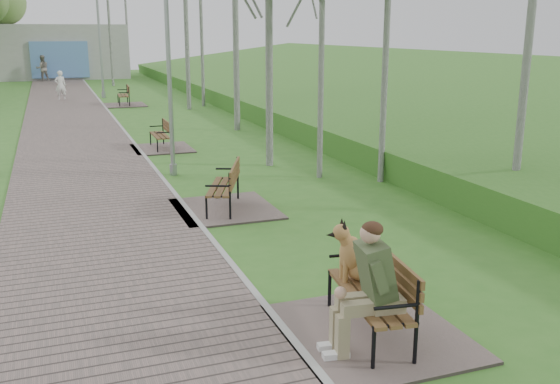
{
  "coord_description": "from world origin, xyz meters",
  "views": [
    {
      "loc": [
        -2.42,
        -0.55,
        3.53
      ],
      "look_at": [
        0.62,
        7.71,
        1.25
      ],
      "focal_mm": 40.0,
      "sensor_mm": 36.0,
      "label": 1
    }
  ],
  "objects": [
    {
      "name": "pedestrian_near",
      "position": [
        -1.84,
        34.35,
        0.76
      ],
      "size": [
        0.61,
        0.45,
        1.53
      ],
      "primitive_type": "imported",
      "rotation": [
        0.0,
        0.0,
        3.29
      ],
      "color": "white",
      "rests_on": "ground"
    },
    {
      "name": "kerb",
      "position": [
        0.0,
        21.5,
        0.03
      ],
      "size": [
        0.1,
        67.0,
        0.05
      ],
      "primitive_type": "cube",
      "color": "#999993",
      "rests_on": "ground"
    },
    {
      "name": "bench_main",
      "position": [
        0.85,
        5.42,
        0.51
      ],
      "size": [
        2.05,
        2.28,
        1.79
      ],
      "color": "#62554F",
      "rests_on": "ground"
    },
    {
      "name": "bench_far",
      "position": [
        0.95,
        30.73,
        0.23
      ],
      "size": [
        1.96,
        2.18,
        1.2
      ],
      "color": "#62554F",
      "rests_on": "ground"
    },
    {
      "name": "lamp_post_second",
      "position": [
        0.35,
        14.8,
        2.24
      ],
      "size": [
        0.19,
        0.19,
        4.8
      ],
      "color": "#93959A",
      "rests_on": "ground"
    },
    {
      "name": "bench_third",
      "position": [
        0.66,
        18.45,
        0.2
      ],
      "size": [
        1.74,
        1.94,
        1.07
      ],
      "color": "#62554F",
      "rests_on": "ground"
    },
    {
      "name": "walkway",
      "position": [
        -1.75,
        21.5,
        0.02
      ],
      "size": [
        3.5,
        67.0,
        0.04
      ],
      "primitive_type": "cube",
      "color": "#62554F",
      "rests_on": "ground"
    },
    {
      "name": "embankment",
      "position": [
        12.0,
        20.0,
        0.0
      ],
      "size": [
        14.0,
        70.0,
        1.6
      ],
      "primitive_type": "cube",
      "color": "#49812F",
      "rests_on": "ground"
    },
    {
      "name": "bench_second",
      "position": [
        0.7,
        11.28,
        0.22
      ],
      "size": [
        1.94,
        2.16,
        1.19
      ],
      "color": "#62554F",
      "rests_on": "ground"
    },
    {
      "name": "lamp_post_third",
      "position": [
        0.34,
        34.81,
        2.57
      ],
      "size": [
        0.21,
        0.21,
        5.49
      ],
      "color": "#93959A",
      "rests_on": "ground"
    },
    {
      "name": "building_north",
      "position": [
        -1.5,
        50.97,
        1.99
      ],
      "size": [
        10.0,
        5.2,
        4.0
      ],
      "color": "#9E9E99",
      "rests_on": "ground"
    },
    {
      "name": "pedestrian_far",
      "position": [
        -2.74,
        47.67,
        0.93
      ],
      "size": [
        1.03,
        0.88,
        1.86
      ],
      "primitive_type": "imported",
      "rotation": [
        0.0,
        0.0,
        3.35
      ],
      "color": "gray",
      "rests_on": "ground"
    }
  ]
}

